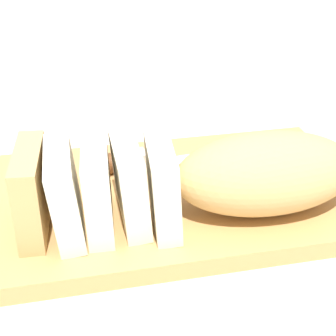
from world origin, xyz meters
TOP-DOWN VIEW (x-y plane):
  - ground_plane at (0.00, 0.00)m, footprint 3.00×3.00m
  - cutting_board at (0.00, 0.00)m, footprint 0.46×0.27m
  - bread_loaf at (-0.02, 0.05)m, footprint 0.36×0.13m
  - bread_knife at (0.01, -0.06)m, footprint 0.28×0.04m
  - crumb_near_knife at (0.05, 0.02)m, footprint 0.00×0.00m
  - crumb_near_loaf at (0.07, -0.02)m, footprint 0.01×0.01m
  - crumb_stray_left at (-0.01, -0.03)m, footprint 0.01×0.01m

SIDE VIEW (x-z plane):
  - ground_plane at x=0.00m, z-range 0.00..0.00m
  - cutting_board at x=0.00m, z-range 0.00..0.02m
  - crumb_near_knife at x=0.05m, z-range 0.02..0.03m
  - crumb_near_loaf at x=0.07m, z-range 0.02..0.03m
  - crumb_stray_left at x=-0.01m, z-range 0.02..0.03m
  - bread_knife at x=0.01m, z-range 0.02..0.04m
  - bread_loaf at x=-0.02m, z-range 0.02..0.11m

